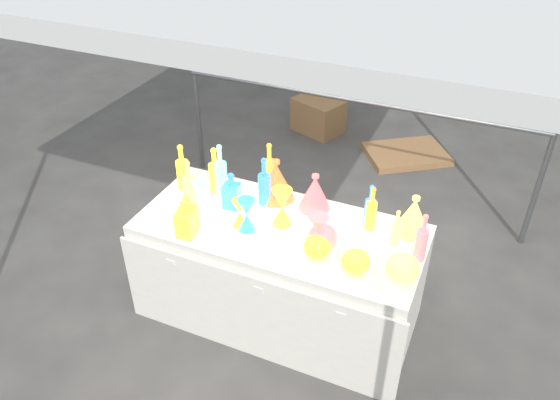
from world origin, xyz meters
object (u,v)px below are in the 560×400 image
at_px(decanter_0, 185,218).
at_px(hourglass_0, 240,213).
at_px(display_table, 279,272).
at_px(globe_0, 356,263).
at_px(cardboard_box_closed, 318,115).
at_px(bottle_0, 215,170).

bearing_deg(decanter_0, hourglass_0, 37.09).
height_order(decanter_0, hourglass_0, decanter_0).
bearing_deg(display_table, decanter_0, -147.97).
bearing_deg(globe_0, cardboard_box_closed, 113.61).
distance_m(hourglass_0, globe_0, 0.80).
xyz_separation_m(cardboard_box_closed, bottle_0, (0.16, -2.51, 0.73)).
bearing_deg(cardboard_box_closed, hourglass_0, -58.83).
xyz_separation_m(cardboard_box_closed, hourglass_0, (0.49, -2.79, 0.66)).
height_order(cardboard_box_closed, globe_0, globe_0).
xyz_separation_m(cardboard_box_closed, globe_0, (1.27, -2.92, 0.63)).
xyz_separation_m(display_table, cardboard_box_closed, (-0.72, 2.71, -0.19)).
relative_size(bottle_0, globe_0, 2.08).
distance_m(decanter_0, hourglass_0, 0.34).
distance_m(decanter_0, globe_0, 1.04).
relative_size(decanter_0, globe_0, 1.60).
bearing_deg(hourglass_0, decanter_0, -138.11).
bearing_deg(globe_0, hourglass_0, 170.63).
relative_size(cardboard_box_closed, bottle_0, 1.51).
xyz_separation_m(decanter_0, hourglass_0, (0.25, 0.22, -0.04)).
distance_m(display_table, hourglass_0, 0.53).
relative_size(cardboard_box_closed, globe_0, 3.15).
bearing_deg(globe_0, bottle_0, 159.87).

